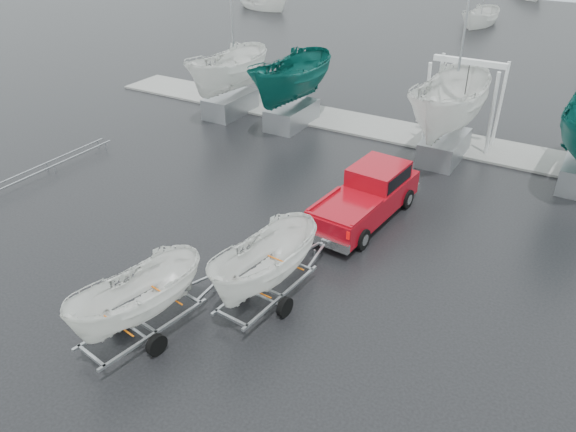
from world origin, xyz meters
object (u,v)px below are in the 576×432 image
at_px(trailer_hitched, 265,224).
at_px(boat_hoist, 465,91).
at_px(trailer_parked, 132,260).
at_px(pickup_truck, 369,194).

bearing_deg(trailer_hitched, boat_hoist, 89.13).
height_order(trailer_hitched, boat_hoist, trailer_hitched).
xyz_separation_m(trailer_hitched, trailer_parked, (-2.09, -2.99, -0.14)).
bearing_deg(trailer_hitched, pickup_truck, 90.00).
xyz_separation_m(pickup_truck, boat_hoist, (0.97, 8.62, 1.71)).
bearing_deg(boat_hoist, pickup_truck, -96.40).
distance_m(pickup_truck, trailer_hitched, 6.49).
bearing_deg(boat_hoist, trailer_parked, -101.37).
xyz_separation_m(trailer_hitched, boat_hoist, (1.50, 14.86, -0.02)).
xyz_separation_m(trailer_parked, boat_hoist, (3.59, 17.84, 0.12)).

